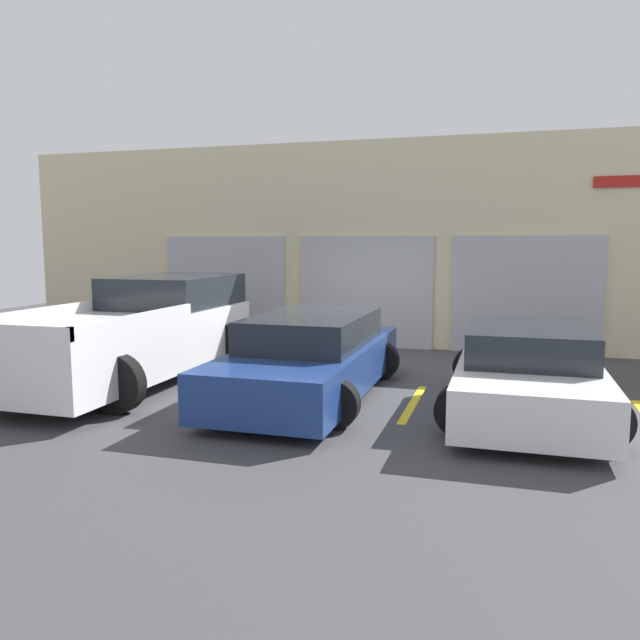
% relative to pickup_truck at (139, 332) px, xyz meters
% --- Properties ---
extents(ground_plane, '(28.00, 28.00, 0.00)m').
position_rel_pickup_truck_xyz_m(ground_plane, '(3.10, 1.44, -0.81)').
color(ground_plane, '#3D3D3F').
extents(shophouse_building, '(17.46, 0.68, 4.51)m').
position_rel_pickup_truck_xyz_m(shophouse_building, '(3.10, 4.73, 1.41)').
color(shophouse_building, beige).
rests_on(shophouse_building, ground).
extents(pickup_truck, '(2.55, 5.36, 1.69)m').
position_rel_pickup_truck_xyz_m(pickup_truck, '(0.00, 0.00, 0.00)').
color(pickup_truck, white).
rests_on(pickup_truck, ground).
extents(sedan_white, '(2.21, 4.40, 1.19)m').
position_rel_pickup_truck_xyz_m(sedan_white, '(6.21, -0.24, -0.24)').
color(sedan_white, white).
rests_on(sedan_white, ground).
extents(sedan_side, '(2.19, 4.77, 1.24)m').
position_rel_pickup_truck_xyz_m(sedan_side, '(3.10, -0.24, -0.23)').
color(sedan_side, navy).
rests_on(sedan_side, ground).
extents(parking_stripe_far_left, '(0.12, 2.20, 0.01)m').
position_rel_pickup_truck_xyz_m(parking_stripe_far_left, '(-1.55, -0.27, -0.81)').
color(parking_stripe_far_left, gold).
rests_on(parking_stripe_far_left, ground).
extents(parking_stripe_left, '(0.12, 2.20, 0.01)m').
position_rel_pickup_truck_xyz_m(parking_stripe_left, '(1.55, -0.27, -0.81)').
color(parking_stripe_left, gold).
rests_on(parking_stripe_left, ground).
extents(parking_stripe_centre, '(0.12, 2.20, 0.01)m').
position_rel_pickup_truck_xyz_m(parking_stripe_centre, '(4.65, -0.27, -0.81)').
color(parking_stripe_centre, gold).
rests_on(parking_stripe_centre, ground).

